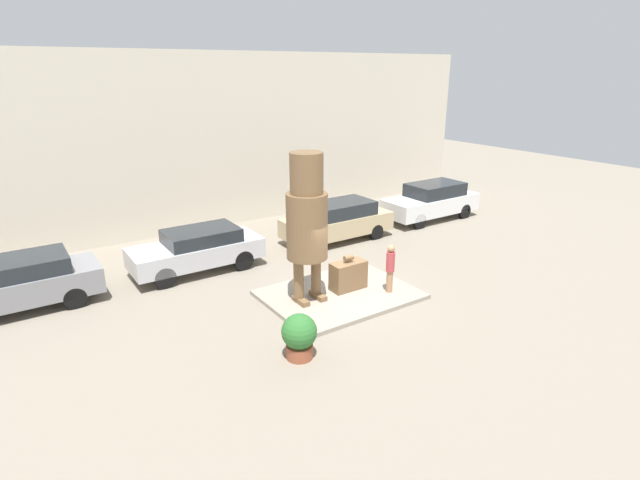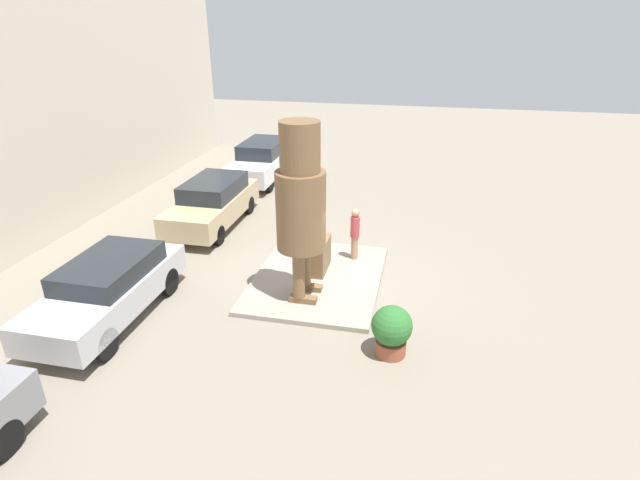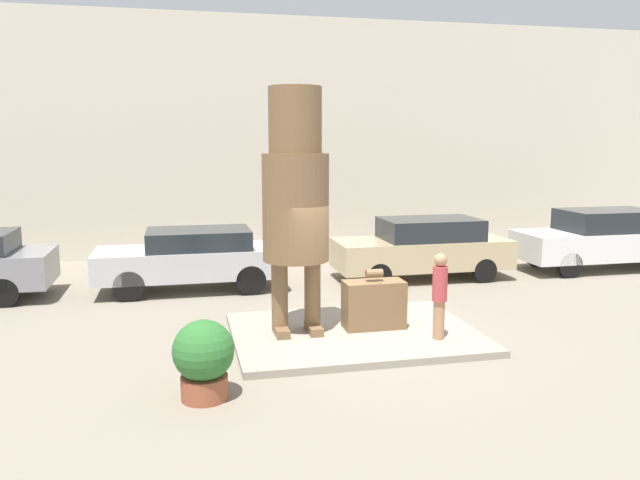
{
  "view_description": "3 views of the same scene",
  "coord_description": "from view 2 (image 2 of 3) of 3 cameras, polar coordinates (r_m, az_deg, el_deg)",
  "views": [
    {
      "loc": [
        -8.4,
        -11.39,
        6.76
      ],
      "look_at": [
        -0.72,
        0.02,
        2.0
      ],
      "focal_mm": 28.0,
      "sensor_mm": 36.0,
      "label": 1
    },
    {
      "loc": [
        -11.82,
        -2.67,
        6.7
      ],
      "look_at": [
        -0.67,
        -0.21,
        1.54
      ],
      "focal_mm": 28.0,
      "sensor_mm": 36.0,
      "label": 2
    },
    {
      "loc": [
        -3.1,
        -10.82,
        3.65
      ],
      "look_at": [
        -0.62,
        0.2,
        1.83
      ],
      "focal_mm": 35.0,
      "sensor_mm": 36.0,
      "label": 3
    }
  ],
  "objects": [
    {
      "name": "planter_pot",
      "position": [
        10.84,
        8.19,
        -10.11
      ],
      "size": [
        0.88,
        0.88,
        1.15
      ],
      "color": "brown",
      "rests_on": "ground_plane"
    },
    {
      "name": "parked_car_white",
      "position": [
        22.32,
        -6.63,
        9.06
      ],
      "size": [
        4.74,
        1.78,
        1.7
      ],
      "rotation": [
        0.0,
        0.0,
        3.14
      ],
      "color": "silver",
      "rests_on": "ground_plane"
    },
    {
      "name": "statue_figure",
      "position": [
        11.8,
        -2.22,
        4.62
      ],
      "size": [
        1.2,
        1.2,
        4.45
      ],
      "color": "brown",
      "rests_on": "pedestal"
    },
    {
      "name": "ground_plane",
      "position": [
        13.84,
        -0.25,
        -4.64
      ],
      "size": [
        60.0,
        60.0,
        0.0
      ],
      "primitive_type": "plane",
      "color": "gray"
    },
    {
      "name": "parked_car_tan",
      "position": [
        17.55,
        -12.16,
        4.24
      ],
      "size": [
        4.59,
        1.78,
        1.6
      ],
      "rotation": [
        0.0,
        0.0,
        3.14
      ],
      "color": "tan",
      "rests_on": "ground_plane"
    },
    {
      "name": "giant_suitcase",
      "position": [
        13.94,
        -0.27,
        -1.7
      ],
      "size": [
        1.14,
        0.54,
        1.13
      ],
      "color": "brown",
      "rests_on": "pedestal"
    },
    {
      "name": "pedestal",
      "position": [
        13.81,
        -0.25,
        -4.41
      ],
      "size": [
        4.51,
        3.41,
        0.13
      ],
      "color": "gray",
      "rests_on": "ground_plane"
    },
    {
      "name": "tourist",
      "position": [
        14.46,
        4.01,
        0.94
      ],
      "size": [
        0.26,
        0.26,
        1.55
      ],
      "color": "#A87A56",
      "rests_on": "pedestal"
    },
    {
      "name": "parked_car_silver",
      "position": [
        12.87,
        -23.05,
        -5.03
      ],
      "size": [
        4.48,
        1.78,
        1.5
      ],
      "rotation": [
        0.0,
        0.0,
        3.14
      ],
      "color": "#B7B7BC",
      "rests_on": "ground_plane"
    },
    {
      "name": "building_backdrop",
      "position": [
        17.02,
        -32.76,
        10.46
      ],
      "size": [
        28.0,
        0.6,
        7.44
      ],
      "color": "beige",
      "rests_on": "ground_plane"
    }
  ]
}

